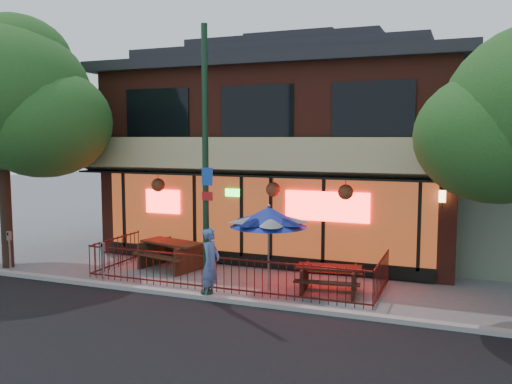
# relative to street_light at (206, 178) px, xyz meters

# --- Properties ---
(ground) EXTENTS (80.00, 80.00, 0.00)m
(ground) POSITION_rel_street_light_xyz_m (-0.00, 0.40, -3.15)
(ground) COLOR gray
(ground) RESTS_ON ground
(curb) EXTENTS (80.00, 0.25, 0.12)m
(curb) POSITION_rel_street_light_xyz_m (-0.00, -0.10, -3.09)
(curb) COLOR #999993
(curb) RESTS_ON ground
(restaurant_building) EXTENTS (12.96, 9.49, 8.05)m
(restaurant_building) POSITION_rel_street_light_xyz_m (-0.00, 7.51, 0.98)
(restaurant_building) COLOR #5E251A
(restaurant_building) RESTS_ON ground
(patio_fence) EXTENTS (8.44, 2.62, 1.00)m
(patio_fence) POSITION_rel_street_light_xyz_m (-0.00, 0.91, -2.52)
(patio_fence) COLOR #45110E
(patio_fence) RESTS_ON ground
(street_light) EXTENTS (0.43, 0.32, 7.00)m
(street_light) POSITION_rel_street_light_xyz_m (0.00, 0.00, 0.00)
(street_light) COLOR #16321E
(street_light) RESTS_ON ground
(street_tree_left) EXTENTS (5.60, 5.60, 8.05)m
(street_tree_left) POSITION_rel_street_light_xyz_m (-7.46, 0.79, 2.52)
(street_tree_left) COLOR #301F18
(street_tree_left) RESTS_ON ground
(picnic_table_left) EXTENTS (2.36, 2.01, 0.87)m
(picnic_table_left) POSITION_rel_street_light_xyz_m (-2.45, 2.47, -2.57)
(picnic_table_left) COLOR #3C2716
(picnic_table_left) RESTS_ON ground
(picnic_table_right) EXTENTS (1.87, 1.52, 0.73)m
(picnic_table_right) POSITION_rel_street_light_xyz_m (2.86, 1.61, -2.67)
(picnic_table_right) COLOR black
(picnic_table_right) RESTS_ON ground
(patio_umbrella) EXTENTS (2.09, 2.09, 2.39)m
(patio_umbrella) POSITION_rel_street_light_xyz_m (1.26, 1.25, -1.11)
(patio_umbrella) COLOR gray
(patio_umbrella) RESTS_ON ground
(pedestrian) EXTENTS (0.47, 0.70, 1.87)m
(pedestrian) POSITION_rel_street_light_xyz_m (0.10, 0.05, -2.22)
(pedestrian) COLOR #546DA9
(pedestrian) RESTS_ON ground
(parking_meter_near) EXTENTS (0.13, 0.12, 1.24)m
(parking_meter_near) POSITION_rel_street_light_xyz_m (-3.25, 0.00, -2.31)
(parking_meter_near) COLOR gray
(parking_meter_near) RESTS_ON ground
(parking_meter_far) EXTENTS (0.14, 0.13, 1.33)m
(parking_meter_far) POSITION_rel_street_light_xyz_m (-6.69, 0.00, -2.25)
(parking_meter_far) COLOR gray
(parking_meter_far) RESTS_ON ground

